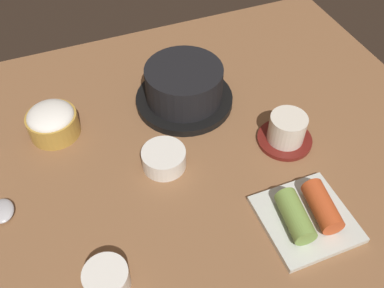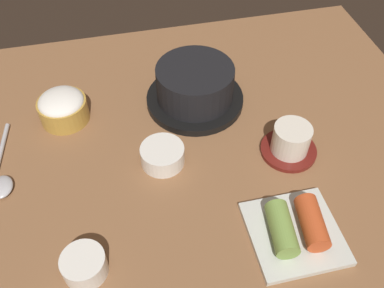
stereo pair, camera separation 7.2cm
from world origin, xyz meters
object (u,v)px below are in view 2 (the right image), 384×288
object	(u,v)px
rice_bowl	(63,107)
spoon	(1,177)
tea_cup_with_saucer	(291,141)
stone_pot	(195,87)
side_bowl_near	(84,265)
banchan_cup_center	(162,155)
kimchi_plate	(296,229)

from	to	relation	value
rice_bowl	spoon	bearing A→B (deg)	-131.65
tea_cup_with_saucer	stone_pot	bearing A→B (deg)	128.84
side_bowl_near	rice_bowl	bearing A→B (deg)	93.40
side_bowl_near	spoon	xyz separation A→B (cm)	(-12.76, 19.60, -1.30)
rice_bowl	side_bowl_near	distance (cm)	31.90
banchan_cup_center	rice_bowl	bearing A→B (deg)	137.83
rice_bowl	spoon	distance (cm)	16.52
rice_bowl	side_bowl_near	size ratio (longest dim) A/B	1.44
stone_pot	banchan_cup_center	world-z (taller)	stone_pot
banchan_cup_center	spoon	size ratio (longest dim) A/B	0.44
rice_bowl	tea_cup_with_saucer	xyz separation A→B (cm)	(37.98, -17.23, -0.30)
rice_bowl	tea_cup_with_saucer	distance (cm)	41.71
rice_bowl	banchan_cup_center	xyz separation A→B (cm)	(16.04, -14.53, -1.16)
stone_pot	banchan_cup_center	distance (cm)	16.33
kimchi_plate	side_bowl_near	distance (cm)	30.81
stone_pot	banchan_cup_center	bearing A→B (deg)	-123.11
tea_cup_with_saucer	banchan_cup_center	xyz separation A→B (cm)	(-21.95, 2.70, -0.86)
kimchi_plate	rice_bowl	bearing A→B (deg)	134.73
side_bowl_near	spoon	world-z (taller)	side_bowl_near
spoon	tea_cup_with_saucer	bearing A→B (deg)	-5.86
tea_cup_with_saucer	kimchi_plate	bearing A→B (deg)	-108.59
side_bowl_near	spoon	bearing A→B (deg)	123.06
rice_bowl	kimchi_plate	distance (cm)	46.46
stone_pot	side_bowl_near	distance (cm)	38.54
stone_pot	spoon	distance (cm)	37.63
side_bowl_near	tea_cup_with_saucer	bearing A→B (deg)	22.02
kimchi_plate	tea_cup_with_saucer	bearing A→B (deg)	71.41
tea_cup_with_saucer	side_bowl_near	distance (cm)	38.94
side_bowl_near	kimchi_plate	bearing A→B (deg)	-2.18
tea_cup_with_saucer	kimchi_plate	xyz separation A→B (cm)	(-5.30, -15.77, -1.01)
tea_cup_with_saucer	spoon	bearing A→B (deg)	174.14
kimchi_plate	side_bowl_near	bearing A→B (deg)	177.82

